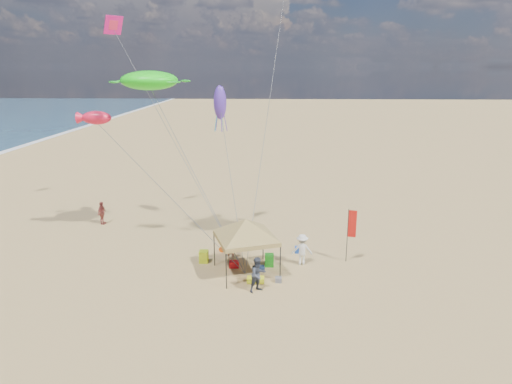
% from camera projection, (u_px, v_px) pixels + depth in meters
% --- Properties ---
extents(ground, '(280.00, 280.00, 0.00)m').
position_uv_depth(ground, '(254.00, 279.00, 24.06)').
color(ground, tan).
rests_on(ground, ground).
extents(canopy_tent, '(5.57, 5.57, 3.64)m').
position_uv_depth(canopy_tent, '(246.00, 221.00, 23.91)').
color(canopy_tent, black).
rests_on(canopy_tent, ground).
extents(feather_flag, '(0.48, 0.13, 3.21)m').
position_uv_depth(feather_flag, '(351.00, 227.00, 25.60)').
color(feather_flag, black).
rests_on(feather_flag, ground).
extents(cooler_red, '(0.54, 0.38, 0.38)m').
position_uv_depth(cooler_red, '(234.00, 264.00, 25.36)').
color(cooler_red, red).
rests_on(cooler_red, ground).
extents(cooler_blue, '(0.54, 0.38, 0.38)m').
position_uv_depth(cooler_blue, '(299.00, 250.00, 27.38)').
color(cooler_blue, '#133CA1').
rests_on(cooler_blue, ground).
extents(bag_navy, '(0.69, 0.54, 0.36)m').
position_uv_depth(bag_navy, '(259.00, 269.00, 24.84)').
color(bag_navy, '#0D1C3A').
rests_on(bag_navy, ground).
extents(bag_orange, '(0.54, 0.69, 0.36)m').
position_uv_depth(bag_orange, '(224.00, 248.00, 27.67)').
color(bag_orange, '#EF5A0D').
rests_on(bag_orange, ground).
extents(chair_green, '(0.50, 0.50, 0.70)m').
position_uv_depth(chair_green, '(269.00, 260.00, 25.52)').
color(chair_green, '#1D901A').
rests_on(chair_green, ground).
extents(chair_yellow, '(0.50, 0.50, 0.70)m').
position_uv_depth(chair_yellow, '(204.00, 257.00, 26.00)').
color(chair_yellow, '#C6E319').
rests_on(chair_yellow, ground).
extents(crate_grey, '(0.34, 0.30, 0.28)m').
position_uv_depth(crate_grey, '(278.00, 280.00, 23.63)').
color(crate_grey, slate).
rests_on(crate_grey, ground).
extents(beach_cart, '(0.90, 0.50, 0.24)m').
position_uv_depth(beach_cart, '(256.00, 280.00, 23.51)').
color(beach_cart, '#C9D117').
rests_on(beach_cart, ground).
extents(person_near_a, '(0.58, 0.40, 1.52)m').
position_uv_depth(person_near_a, '(231.00, 247.00, 26.34)').
color(person_near_a, tan).
rests_on(person_near_a, ground).
extents(person_near_b, '(1.13, 1.10, 1.84)m').
position_uv_depth(person_near_b, '(258.00, 275.00, 22.47)').
color(person_near_b, '#373D4B').
rests_on(person_near_b, ground).
extents(person_near_c, '(1.20, 0.71, 1.82)m').
position_uv_depth(person_near_c, '(302.00, 250.00, 25.57)').
color(person_near_c, silver).
rests_on(person_near_c, ground).
extents(person_far_a, '(0.56, 1.04, 1.68)m').
position_uv_depth(person_far_a, '(102.00, 213.00, 32.21)').
color(person_far_a, '#9B413B').
rests_on(person_far_a, ground).
extents(turtle_kite, '(3.63, 3.03, 1.13)m').
position_uv_depth(turtle_kite, '(149.00, 80.00, 26.22)').
color(turtle_kite, '#19F515').
rests_on(turtle_kite, ground).
extents(fish_kite, '(2.00, 1.34, 0.81)m').
position_uv_depth(fish_kite, '(96.00, 118.00, 27.14)').
color(fish_kite, '#F6183B').
rests_on(fish_kite, ground).
extents(squid_kite, '(0.93, 0.93, 2.22)m').
position_uv_depth(squid_kite, '(220.00, 103.00, 29.42)').
color(squid_kite, '#5731B3').
rests_on(squid_kite, ground).
extents(stunt_kite_pink, '(1.31, 1.36, 1.20)m').
position_uv_depth(stunt_kite_pink, '(113.00, 25.00, 30.80)').
color(stunt_kite_pink, '#EF1486').
rests_on(stunt_kite_pink, ground).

